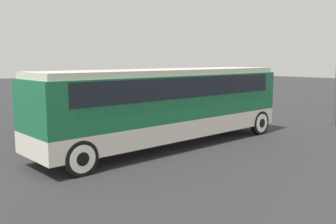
# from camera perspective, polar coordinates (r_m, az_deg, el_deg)

# --- Properties ---
(ground_plane) EXTENTS (120.00, 120.00, 0.00)m
(ground_plane) POSITION_cam_1_polar(r_m,az_deg,el_deg) (15.38, 0.00, -5.20)
(ground_plane) COLOR #2D2D30
(tour_bus) EXTENTS (11.41, 2.60, 3.13)m
(tour_bus) POSITION_cam_1_polar(r_m,az_deg,el_deg) (15.12, 0.27, 1.86)
(tour_bus) COLOR silver
(tour_bus) RESTS_ON ground_plane
(parked_car_near) EXTENTS (4.05, 1.96, 1.42)m
(parked_car_near) POSITION_cam_1_polar(r_m,az_deg,el_deg) (19.61, -14.89, -0.46)
(parked_car_near) COLOR black
(parked_car_near) RESTS_ON ground_plane
(parked_car_mid) EXTENTS (4.72, 1.94, 1.33)m
(parked_car_mid) POSITION_cam_1_polar(r_m,az_deg,el_deg) (23.32, -7.67, 0.96)
(parked_car_mid) COLOR silver
(parked_car_mid) RESTS_ON ground_plane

